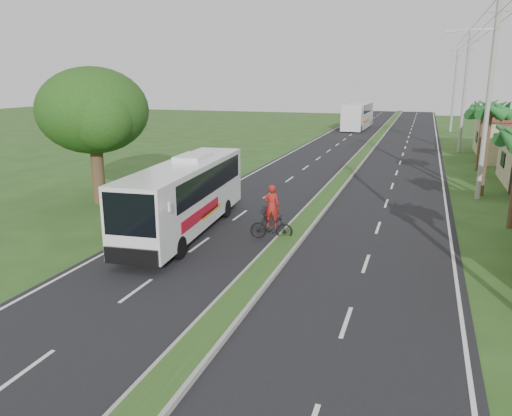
% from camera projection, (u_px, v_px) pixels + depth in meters
% --- Properties ---
extents(ground, '(180.00, 180.00, 0.00)m').
position_uv_depth(ground, '(234.00, 306.00, 15.58)').
color(ground, '#27481A').
rests_on(ground, ground).
extents(road_asphalt, '(14.00, 160.00, 0.02)m').
position_uv_depth(road_asphalt, '(339.00, 183.00, 33.93)').
color(road_asphalt, black).
rests_on(road_asphalt, ground).
extents(median_strip, '(1.20, 160.00, 0.18)m').
position_uv_depth(median_strip, '(339.00, 181.00, 33.91)').
color(median_strip, gray).
rests_on(median_strip, ground).
extents(lane_edge_left, '(0.12, 160.00, 0.01)m').
position_uv_depth(lane_edge_left, '(247.00, 177.00, 36.00)').
color(lane_edge_left, silver).
rests_on(lane_edge_left, ground).
extents(lane_edge_right, '(0.12, 160.00, 0.01)m').
position_uv_depth(lane_edge_right, '(444.00, 190.00, 31.87)').
color(lane_edge_right, silver).
rests_on(lane_edge_right, ground).
extents(palm_verge_c, '(2.40, 2.40, 5.85)m').
position_uv_depth(palm_verge_c, '(491.00, 110.00, 29.02)').
color(palm_verge_c, '#473321').
rests_on(palm_verge_c, ground).
extents(palm_verge_d, '(2.40, 2.40, 5.25)m').
position_uv_depth(palm_verge_d, '(483.00, 111.00, 37.27)').
color(palm_verge_d, '#473321').
rests_on(palm_verge_d, ground).
extents(shade_tree, '(6.30, 6.00, 7.54)m').
position_uv_depth(shade_tree, '(92.00, 114.00, 27.24)').
color(shade_tree, '#473321').
rests_on(shade_tree, ground).
extents(utility_pole_b, '(3.20, 0.28, 12.00)m').
position_uv_depth(utility_pole_b, '(489.00, 90.00, 27.92)').
color(utility_pole_b, gray).
rests_on(utility_pole_b, ground).
extents(utility_pole_c, '(1.60, 0.28, 11.00)m').
position_uv_depth(utility_pole_c, '(465.00, 92.00, 46.41)').
color(utility_pole_c, gray).
rests_on(utility_pole_c, ground).
extents(utility_pole_d, '(1.60, 0.28, 10.50)m').
position_uv_depth(utility_pole_d, '(454.00, 90.00, 64.82)').
color(utility_pole_d, gray).
rests_on(utility_pole_d, ground).
extents(coach_bus_main, '(3.13, 10.83, 3.45)m').
position_uv_depth(coach_bus_main, '(186.00, 192.00, 22.62)').
color(coach_bus_main, silver).
rests_on(coach_bus_main, ground).
extents(coach_bus_far, '(2.94, 12.22, 3.54)m').
position_uv_depth(coach_bus_far, '(358.00, 114.00, 69.97)').
color(coach_bus_far, silver).
rests_on(coach_bus_far, ground).
extents(motorcyclist, '(1.94, 0.76, 2.46)m').
position_uv_depth(motorcyclist, '(272.00, 220.00, 21.84)').
color(motorcyclist, black).
rests_on(motorcyclist, ground).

